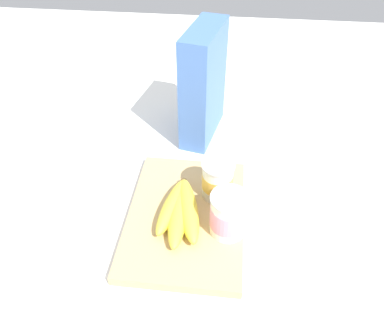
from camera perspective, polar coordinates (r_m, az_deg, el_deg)
The scene contains 6 objects.
ground_plane at distance 0.79m, azimuth -0.92°, elevation -9.25°, with size 2.40×2.40×0.00m, color white.
cutting_board at distance 0.78m, azimuth -0.93°, elevation -8.74°, with size 0.33×0.24×0.02m, color tan.
cereal_box at distance 0.94m, azimuth 1.78°, elevation 11.62°, with size 0.19×0.07×0.29m, color #4770B7.
yogurt_cup_front at distance 0.78m, azimuth 3.98°, elevation -3.08°, with size 0.07×0.07×0.09m.
yogurt_cup_back at distance 0.71m, azimuth 5.69°, elevation -8.40°, with size 0.07×0.07×0.09m.
banana_bunch at distance 0.75m, azimuth -1.81°, elevation -7.63°, with size 0.19×0.11×0.04m.
Camera 1 is at (0.50, 0.07, 0.60)m, focal length 34.34 mm.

